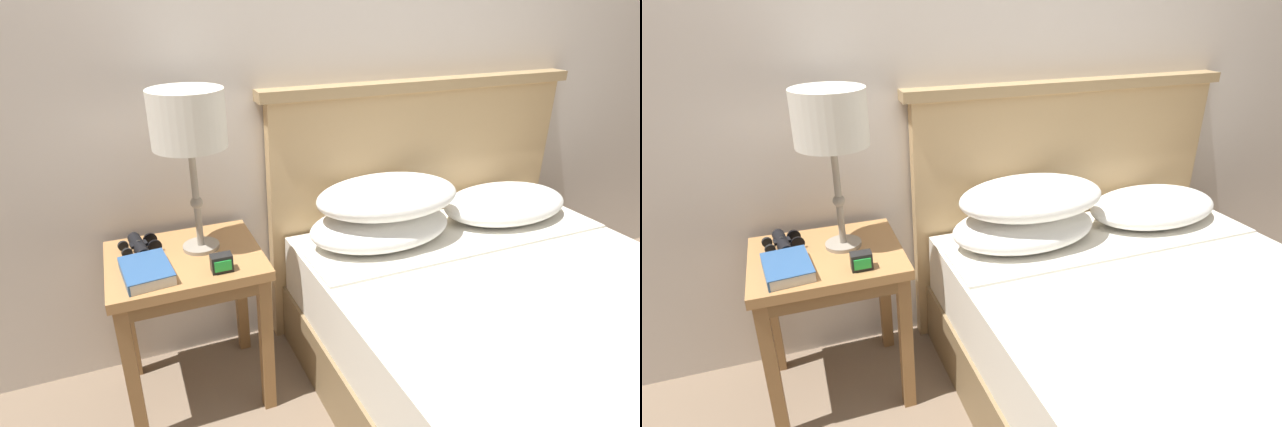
{
  "view_description": "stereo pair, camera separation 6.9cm",
  "coord_description": "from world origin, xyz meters",
  "views": [
    {
      "loc": [
        -0.7,
        -0.95,
        1.44
      ],
      "look_at": [
        -0.06,
        0.6,
        0.7
      ],
      "focal_mm": 28.0,
      "sensor_mm": 36.0,
      "label": 1
    },
    {
      "loc": [
        -0.64,
        -0.98,
        1.44
      ],
      "look_at": [
        -0.06,
        0.6,
        0.7
      ],
      "focal_mm": 28.0,
      "sensor_mm": 36.0,
      "label": 2
    }
  ],
  "objects": [
    {
      "name": "book_on_nightstand",
      "position": [
        -0.69,
        0.56,
        0.62
      ],
      "size": [
        0.17,
        0.22,
        0.04
      ],
      "color": "silver",
      "rests_on": "nightstand"
    },
    {
      "name": "bed",
      "position": [
        0.54,
        0.1,
        0.3
      ],
      "size": [
        1.5,
        1.8,
        1.11
      ],
      "color": "olive",
      "rests_on": "ground_plane"
    },
    {
      "name": "alarm_clock",
      "position": [
        -0.46,
        0.5,
        0.63
      ],
      "size": [
        0.07,
        0.05,
        0.06
      ],
      "color": "black",
      "rests_on": "nightstand"
    },
    {
      "name": "wall_back",
      "position": [
        0.0,
        0.95,
        1.3
      ],
      "size": [
        8.0,
        0.06,
        2.6
      ],
      "color": "silver",
      "rests_on": "ground_plane"
    },
    {
      "name": "binoculars_pair",
      "position": [
        -0.7,
        0.75,
        0.62
      ],
      "size": [
        0.15,
        0.16,
        0.05
      ],
      "color": "black",
      "rests_on": "nightstand"
    },
    {
      "name": "nightstand",
      "position": [
        -0.56,
        0.65,
        0.51
      ],
      "size": [
        0.53,
        0.45,
        0.6
      ],
      "color": "#AD7A47",
      "rests_on": "ground_plane"
    },
    {
      "name": "table_lamp",
      "position": [
        -0.49,
        0.69,
        1.06
      ],
      "size": [
        0.25,
        0.25,
        0.57
      ],
      "color": "gray",
      "rests_on": "nightstand"
    }
  ]
}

